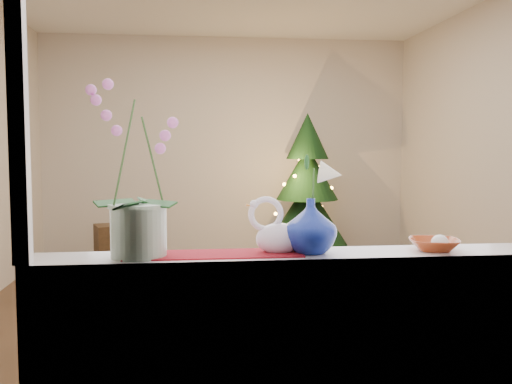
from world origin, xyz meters
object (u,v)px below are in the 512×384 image
Objects in this scene: orchid_pot at (138,169)px; blue_vase at (311,222)px; amber_dish at (434,245)px; paperweight at (440,243)px; xmas_tree at (307,188)px; swan at (279,226)px; side_table at (129,248)px.

blue_vase is at bearing 0.19° from orchid_pot.
paperweight is at bearing -74.28° from amber_dish.
xmas_tree is at bearing 85.31° from paperweight.
swan is at bearing 1.58° from orchid_pot.
xmas_tree is (0.89, 4.32, -0.17)m from blue_vase.
orchid_pot is 0.71m from blue_vase.
orchid_pot is at bearing 179.79° from amber_dish.
xmas_tree reaches higher than amber_dish.
orchid_pot is 9.63× the size of paperweight.
amber_dish is 4.35m from xmas_tree.
side_table is at bearing 111.45° from swan.
orchid_pot reaches higher than side_table.
orchid_pot is at bearing -109.93° from xmas_tree.
blue_vase is 4.22m from side_table.
orchid_pot is 2.70× the size of blue_vase.
paperweight is 0.41× the size of amber_dish.
xmas_tree reaches higher than blue_vase.
swan is 0.37× the size of side_table.
blue_vase is 0.37× the size of side_table.
swan is 4.43m from xmas_tree.
swan is at bearing -93.48° from side_table.
amber_dish is at bearing 5.36° from swan.
swan is at bearing 175.45° from paperweight.
amber_dish is 0.10× the size of xmas_tree.
paperweight is at bearing -94.69° from xmas_tree.
orchid_pot is 0.99× the size of side_table.
swan reaches higher than side_table.
swan is 0.65m from amber_dish.
xmas_tree is at bearing -8.36° from side_table.
xmas_tree is (1.57, 4.33, -0.39)m from orchid_pot.
swan is at bearing 178.25° from amber_dish.
side_table is (-1.67, 4.02, -0.69)m from paperweight.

